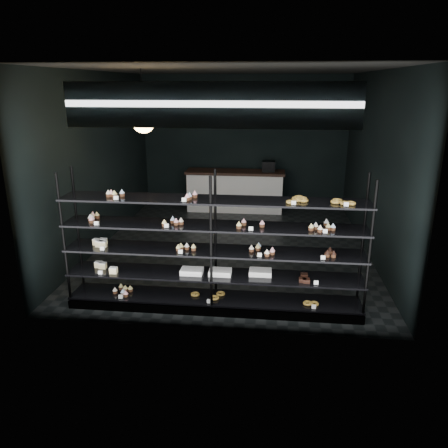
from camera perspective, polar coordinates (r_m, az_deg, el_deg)
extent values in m
cube|color=black|center=(8.41, 1.14, -2.85)|extent=(5.00, 6.00, 0.01)
cube|color=black|center=(7.87, 1.29, 19.45)|extent=(5.00, 6.00, 0.01)
cube|color=black|center=(10.94, 2.65, 10.61)|extent=(5.00, 0.01, 3.20)
cube|color=black|center=(5.07, -1.84, 2.12)|extent=(5.00, 0.01, 3.20)
cube|color=black|center=(8.57, -15.84, 7.95)|extent=(0.01, 6.00, 3.20)
cube|color=black|center=(8.15, 19.14, 7.16)|extent=(0.01, 6.00, 3.20)
cube|color=black|center=(6.17, -1.34, -10.37)|extent=(4.00, 0.50, 0.12)
cylinder|color=black|center=(6.16, -20.18, -2.14)|extent=(0.04, 0.04, 1.85)
cylinder|color=black|center=(6.53, -18.53, -0.84)|extent=(0.04, 0.04, 1.85)
cylinder|color=black|center=(5.58, -1.70, -3.04)|extent=(0.04, 0.04, 1.85)
cylinder|color=black|center=(5.99, -1.12, -1.55)|extent=(0.04, 0.04, 1.85)
cylinder|color=black|center=(5.67, 18.47, -3.67)|extent=(0.04, 0.04, 1.85)
cylinder|color=black|center=(6.07, 17.66, -2.16)|extent=(0.04, 0.04, 1.85)
cube|color=black|center=(6.12, -1.34, -9.63)|extent=(4.00, 0.50, 0.03)
cube|color=black|center=(5.97, -1.37, -6.65)|extent=(4.00, 0.50, 0.02)
cube|color=black|center=(5.83, -1.39, -3.52)|extent=(4.00, 0.50, 0.02)
cube|color=black|center=(5.72, -1.42, -0.25)|extent=(4.00, 0.50, 0.02)
cube|color=black|center=(5.62, -1.45, 3.15)|extent=(4.00, 0.50, 0.02)
cube|color=white|center=(5.73, -13.99, 3.31)|extent=(0.06, 0.04, 0.06)
cube|color=white|center=(5.49, -5.09, 3.14)|extent=(0.06, 0.04, 0.06)
cube|color=white|center=(5.39, 8.88, 2.72)|extent=(0.05, 0.04, 0.06)
cube|color=white|center=(5.46, 15.78, 2.45)|extent=(0.06, 0.04, 0.06)
cube|color=white|center=(5.93, -16.24, 0.07)|extent=(0.06, 0.04, 0.06)
cube|color=white|center=(5.65, -7.71, -0.24)|extent=(0.05, 0.04, 0.06)
cube|color=white|center=(5.49, 3.43, -0.63)|extent=(0.06, 0.04, 0.06)
cube|color=white|center=(5.53, 13.08, -0.95)|extent=(0.06, 0.04, 0.06)
cube|color=white|center=(6.04, -15.95, -3.10)|extent=(0.06, 0.04, 0.06)
cube|color=white|center=(5.72, -5.82, -3.63)|extent=(0.06, 0.04, 0.06)
cube|color=white|center=(5.61, 4.70, -4.07)|extent=(0.05, 0.04, 0.06)
cube|color=white|center=(5.65, 13.01, -4.32)|extent=(0.06, 0.04, 0.06)
cube|color=white|center=(6.18, -16.07, -6.11)|extent=(0.06, 0.04, 0.06)
cube|color=white|center=(5.77, 11.46, -7.51)|extent=(0.06, 0.04, 0.06)
cube|color=white|center=(6.23, -13.29, -9.24)|extent=(0.06, 0.04, 0.06)
cube|color=white|center=(5.96, -2.26, -10.06)|extent=(0.06, 0.04, 0.06)
cube|color=white|center=(5.94, 12.02, -10.58)|extent=(0.06, 0.04, 0.06)
cube|color=#0B0B3A|center=(4.97, -1.84, 15.25)|extent=(3.20, 0.04, 0.45)
cube|color=white|center=(4.95, -1.87, 15.24)|extent=(3.30, 0.02, 0.50)
cylinder|color=black|center=(6.62, -10.71, 16.90)|extent=(0.01, 0.01, 0.56)
sphere|color=#EDA853|center=(6.64, -10.48, 13.03)|extent=(0.34, 0.34, 0.34)
cube|color=silver|center=(10.67, 1.45, 4.21)|extent=(2.28, 0.60, 0.92)
cube|color=black|center=(10.56, 1.48, 6.79)|extent=(2.37, 0.65, 0.06)
cube|color=black|center=(10.50, 5.85, 7.50)|extent=(0.30, 0.30, 0.25)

